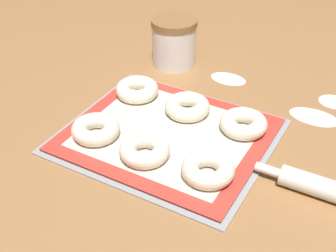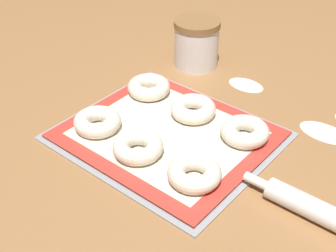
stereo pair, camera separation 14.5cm
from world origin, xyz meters
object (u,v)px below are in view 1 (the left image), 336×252
at_px(bagel_front_right, 208,169).
at_px(bagel_back_center, 187,107).
at_px(bagel_front_left, 96,129).
at_px(bagel_back_left, 137,90).
at_px(bagel_front_center, 145,150).
at_px(bagel_back_right, 243,124).
at_px(baking_tray, 168,135).
at_px(flour_canister, 174,42).

relative_size(bagel_front_right, bagel_back_center, 1.00).
height_order(bagel_front_left, bagel_back_left, same).
height_order(bagel_front_center, bagel_back_right, same).
height_order(bagel_front_center, bagel_front_right, same).
distance_m(baking_tray, flour_canister, 0.34).
bearing_deg(flour_canister, bagel_front_center, -69.15).
distance_m(bagel_front_center, bagel_back_right, 0.23).
distance_m(bagel_back_center, flour_canister, 0.27).
xyz_separation_m(baking_tray, flour_canister, (-0.15, 0.30, 0.06)).
bearing_deg(bagel_back_left, baking_tray, -34.30).
relative_size(baking_tray, bagel_back_right, 4.21).
xyz_separation_m(bagel_front_right, flour_canister, (-0.29, 0.39, 0.04)).
relative_size(bagel_back_left, bagel_back_right, 1.00).
height_order(baking_tray, bagel_back_right, bagel_back_right).
xyz_separation_m(bagel_front_left, bagel_front_right, (0.26, 0.00, 0.00)).
xyz_separation_m(bagel_back_left, flour_canister, (-0.01, 0.21, 0.04)).
relative_size(baking_tray, bagel_front_right, 4.21).
xyz_separation_m(bagel_back_center, flour_canister, (-0.15, 0.22, 0.04)).
height_order(baking_tray, bagel_front_center, bagel_front_center).
distance_m(baking_tray, bagel_back_right, 0.16).
relative_size(bagel_front_left, bagel_front_center, 1.00).
bearing_deg(bagel_front_center, bagel_front_right, 3.69).
distance_m(bagel_front_left, bagel_front_center, 0.13).
bearing_deg(bagel_front_right, bagel_back_left, 146.66).
distance_m(baking_tray, bagel_front_right, 0.16).
distance_m(bagel_front_left, bagel_back_center, 0.22).
bearing_deg(flour_canister, bagel_front_right, -53.52).
bearing_deg(bagel_back_center, bagel_front_left, -126.82).
bearing_deg(baking_tray, bagel_back_left, 145.70).
bearing_deg(bagel_front_left, bagel_front_center, -3.85).
bearing_deg(bagel_front_right, flour_canister, 126.48).
bearing_deg(baking_tray, bagel_back_right, 32.53).
relative_size(bagel_back_left, bagel_back_center, 1.00).
bearing_deg(bagel_back_center, bagel_front_center, -90.64).
bearing_deg(bagel_back_left, bagel_front_center, -53.87).
bearing_deg(bagel_front_center, flour_canister, 110.85).
relative_size(bagel_front_center, bagel_back_left, 1.00).
xyz_separation_m(bagel_front_right, bagel_back_center, (-0.13, 0.17, 0.00)).
bearing_deg(bagel_front_right, baking_tray, 147.66).
xyz_separation_m(bagel_back_right, flour_canister, (-0.29, 0.21, 0.04)).
relative_size(bagel_front_right, bagel_back_right, 1.00).
distance_m(bagel_back_left, bagel_back_center, 0.14).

